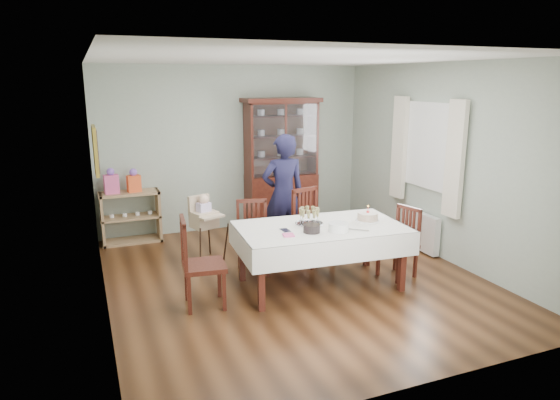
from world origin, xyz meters
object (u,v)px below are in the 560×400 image
dining_table (320,256)px  birthday_cake (368,217)px  high_chair (205,236)px  gift_bag_orange (134,181)px  champagne_tray (309,219)px  sideboard (131,217)px  chair_far_left (253,252)px  chair_end_left (203,280)px  woman (283,195)px  chair_far_right (313,241)px  chair_end_right (398,256)px  gift_bag_pink (111,182)px  china_cabinet (281,161)px

dining_table → birthday_cake: size_ratio=7.12×
birthday_cake → dining_table: bearing=178.4°
high_chair → gift_bag_orange: gift_bag_orange is taller
dining_table → high_chair: size_ratio=2.15×
dining_table → champagne_tray: (-0.10, 0.11, 0.44)m
sideboard → chair_far_left: size_ratio=0.96×
high_chair → birthday_cake: bearing=-56.9°
dining_table → chair_end_left: (-1.46, -0.02, -0.08)m
high_chair → champagne_tray: high_chair is taller
chair_far_left → woman: (0.64, 0.53, 0.59)m
dining_table → chair_far_right: 0.82m
chair_end_left → champagne_tray: size_ratio=3.00×
dining_table → chair_far_right: chair_far_right is taller
chair_end_right → gift_bag_pink: (-3.27, 2.69, 0.71)m
china_cabinet → woman: 1.45m
chair_end_right → sideboard: bearing=-146.2°
champagne_tray → gift_bag_pink: bearing=130.3°
chair_far_left → birthday_cake: 1.55m
chair_far_left → gift_bag_orange: size_ratio=2.61×
dining_table → woman: woman is taller
sideboard → chair_far_left: (1.35, -1.89, -0.12)m
chair_far_right → birthday_cake: 1.00m
dining_table → high_chair: high_chair is taller
champagne_tray → gift_bag_orange: size_ratio=0.94×
china_cabinet → sideboard: bearing=179.5°
china_cabinet → chair_end_right: china_cabinet is taller
china_cabinet → champagne_tray: size_ratio=6.41×
china_cabinet → high_chair: china_cabinet is taller
chair_end_left → woman: woman is taller
dining_table → chair_far_left: bearing=130.2°
sideboard → gift_bag_pink: gift_bag_pink is taller
dining_table → champagne_tray: bearing=131.0°
high_chair → gift_bag_pink: bearing=110.9°
dining_table → chair_end_right: bearing=-5.3°
sideboard → high_chair: bearing=-56.9°
woman → high_chair: size_ratio=1.80×
high_chair → chair_end_right: bearing=-52.6°
dining_table → woman: (0.03, 1.26, 0.48)m
champagne_tray → birthday_cake: (0.74, -0.13, -0.01)m
sideboard → birthday_cake: size_ratio=3.09×
birthday_cake → chair_end_right: bearing=-10.7°
sideboard → birthday_cake: 3.72m
dining_table → gift_bag_pink: 3.46m
china_cabinet → woman: size_ratio=1.25×
china_cabinet → gift_bag_orange: china_cabinet is taller
sideboard → champagne_tray: champagne_tray is taller
dining_table → gift_bag_pink: size_ratio=5.34×
chair_far_left → chair_far_right: 0.88m
chair_far_right → champagne_tray: 0.91m
chair_far_left → chair_far_right: size_ratio=0.92×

